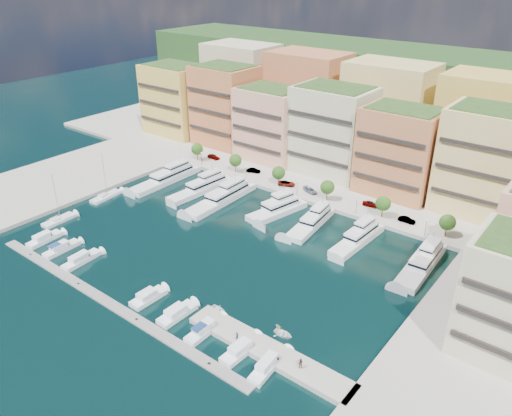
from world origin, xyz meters
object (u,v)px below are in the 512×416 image
Objects in this scene: car_0 at (214,157)px; lamppost_3 at (357,204)px; person_1 at (300,363)px; lamppost_4 at (426,225)px; lamppost_0 at (201,157)px; tree_5 at (448,222)px; yacht_1 at (203,187)px; tender_0 at (219,311)px; car_3 at (310,190)px; cruiser_6 at (177,314)px; cruiser_2 at (81,260)px; yacht_0 at (168,177)px; tender_2 at (283,334)px; yacht_3 at (279,209)px; yacht_5 at (359,237)px; cruiser_9 at (268,365)px; sailboat_0 at (59,221)px; tender_1 at (278,326)px; tree_3 at (327,187)px; tree_1 at (235,160)px; tree_4 at (383,204)px; car_2 at (286,183)px; cruiser_0 at (44,239)px; lamppost_2 at (297,186)px; yacht_6 at (423,262)px; yacht_2 at (223,197)px; car_4 at (371,204)px; car_5 at (407,220)px; cruiser_8 at (241,350)px; person_0 at (237,336)px; lamppost_1 at (246,170)px; cruiser_1 at (61,249)px; sailboat_1 at (106,197)px; car_1 at (254,170)px; cruiser_5 at (148,298)px; tree_0 at (197,149)px.

lamppost_3 is at bearing -94.52° from car_0.
lamppost_4 is at bearing -117.37° from person_1.
lamppost_0 reaches higher than person_1.
tree_5 is 65.45m from yacht_1.
person_1 is (60.17, -41.03, 0.82)m from yacht_1.
car_3 reaches higher than tender_0.
cruiser_6 is 60.07m from car_3.
tree_5 reaches higher than cruiser_2.
car_0 is (0.08, 19.83, 0.55)m from yacht_0.
tender_2 is at bearing -76.64° from lamppost_3.
tree_5 is 82.81m from cruiser_2.
yacht_3 is 4.76× the size of tender_0.
yacht_5 is at bearing -103.51° from car_0.
lamppost_4 is 15.94m from yacht_5.
cruiser_9 is 0.71× the size of sailboat_0.
cruiser_6 is at bearing 140.62° from tender_1.
tree_3 is 53.18m from tender_1.
tree_1 is 1.00× the size of tree_3.
tree_4 reaches higher than lamppost_3.
cruiser_9 is at bearing -171.15° from car_2.
cruiser_0 is at bearing 131.34° from car_2.
person_1 is (36.49, -53.42, -1.91)m from lamppost_2.
yacht_6 reaches higher than cruiser_6.
tree_5 is 57.28m from yacht_2.
car_4 reaches higher than tender_2.
tender_0 is at bearing 6.44° from cruiser_0.
car_4 is 1.02× the size of car_5.
yacht_3 is at bearing -118.78° from tree_3.
person_0 reaches higher than cruiser_8.
tree_3 is at bearing 46.85° from sailboat_0.
yacht_2 is at bearing 128.31° from car_2.
tree_3 is 16.00m from tree_4.
person_0 is at bearing 140.06° from tender_2.
lamppost_1 is 23.30m from yacht_0.
yacht_2 is 2.90× the size of cruiser_1.
sailboat_1 is 56.43m from car_3.
sailboat_1 is (-52.49, 23.45, -0.24)m from cruiser_6.
lamppost_1 is 56.54m from cruiser_1.
yacht_2 is 49.45m from cruiser_6.
person_1 reaches higher than cruiser_0.
lamppost_4 is 55.59m from car_1.
cruiser_5 is 64.89m from car_1.
cruiser_8 is 1.84× the size of car_3.
tender_1 is 0.90× the size of person_0.
cruiser_1 is (13.58, -58.11, -4.17)m from tree_0.
yacht_2 and yacht_3 have the same top height.
person_0 is at bearing -18.68° from sailboat_1.
cruiser_8 is at bearing -51.55° from lamppost_1.
cruiser_5 is (17.87, -42.17, -0.66)m from yacht_2.
tree_1 reaches higher than cruiser_9.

